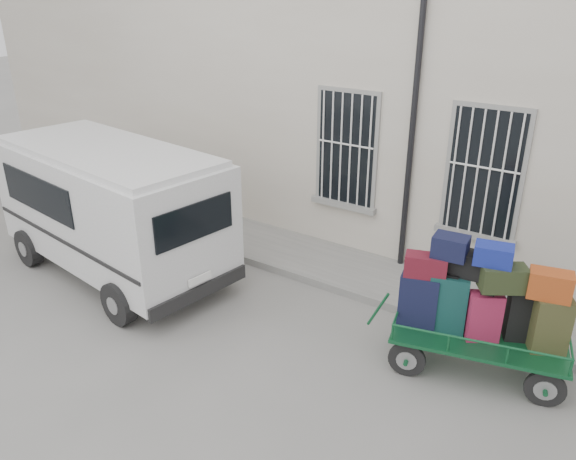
# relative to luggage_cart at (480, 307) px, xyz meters

# --- Properties ---
(ground) EXTENTS (80.00, 80.00, 0.00)m
(ground) POSITION_rel_luggage_cart_xyz_m (-3.15, -0.53, -1.09)
(ground) COLOR slate
(ground) RESTS_ON ground
(building) EXTENTS (24.00, 5.15, 6.00)m
(building) POSITION_rel_luggage_cart_xyz_m (-3.15, 4.96, 1.91)
(building) COLOR #BFB5A3
(building) RESTS_ON ground
(sidewalk) EXTENTS (24.00, 1.70, 0.15)m
(sidewalk) POSITION_rel_luggage_cart_xyz_m (-3.15, 1.67, -1.02)
(sidewalk) COLOR slate
(sidewalk) RESTS_ON ground
(luggage_cart) EXTENTS (2.86, 1.63, 2.09)m
(luggage_cart) POSITION_rel_luggage_cart_xyz_m (0.00, 0.00, 0.00)
(luggage_cart) COLOR black
(luggage_cart) RESTS_ON ground
(van) EXTENTS (5.24, 2.77, 2.53)m
(van) POSITION_rel_luggage_cart_xyz_m (-6.74, -0.85, 0.36)
(van) COLOR silver
(van) RESTS_ON ground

